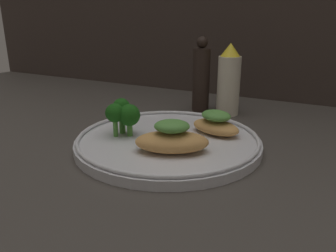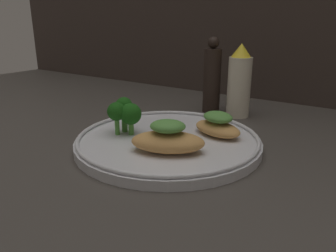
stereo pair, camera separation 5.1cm
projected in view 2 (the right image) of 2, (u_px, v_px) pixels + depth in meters
The scene contains 7 objects.
ground_plane at pixel (168, 149), 52.04cm from camera, with size 180.00×180.00×1.00cm, color #3D3833.
plate at pixel (168, 140), 51.58cm from camera, with size 28.97×28.97×2.00cm.
grilled_meat_front at pixel (168, 139), 45.69cm from camera, with size 11.76×9.57×4.63cm.
grilled_meat_middle at pixel (218, 126), 52.20cm from camera, with size 9.37×6.90×3.90cm.
broccoli_bunch at pixel (125, 112), 52.33cm from camera, with size 5.05×4.70×5.83cm.
sauce_bottle at pixel (239, 82), 65.90cm from camera, with size 4.65×4.65×14.72cm.
pepper_grinder at pixel (212, 78), 69.13cm from camera, with size 3.66×3.66×15.81cm.
Camera 2 is at (27.20, -39.89, 19.28)cm, focal length 35.00 mm.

